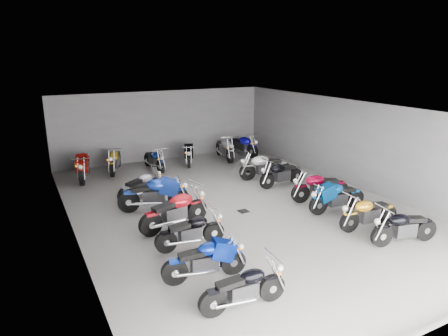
{
  "coord_description": "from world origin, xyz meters",
  "views": [
    {
      "loc": [
        -6.04,
        -10.68,
        4.82
      ],
      "look_at": [
        0.16,
        1.13,
        1.0
      ],
      "focal_mm": 32.0,
      "sensor_mm": 36.0,
      "label": 1
    }
  ],
  "objects_px": {
    "motorcycle_left_d": "(175,211)",
    "motorcycle_right_f": "(265,166)",
    "motorcycle_back_b": "(115,160)",
    "motorcycle_right_c": "(337,197)",
    "motorcycle_back_e": "(225,148)",
    "motorcycle_back_f": "(242,145)",
    "motorcycle_left_f": "(142,186)",
    "motorcycle_right_e": "(281,174)",
    "motorcycle_left_a": "(244,288)",
    "motorcycle_left_c": "(191,231)",
    "motorcycle_right_a": "(404,227)",
    "motorcycle_left_b": "(206,260)",
    "motorcycle_back_a": "(84,166)",
    "motorcycle_right_b": "(368,213)",
    "motorcycle_back_d": "(189,153)",
    "motorcycle_back_c": "(154,160)",
    "motorcycle_left_e": "(155,194)",
    "drain_grate": "(243,211)",
    "motorcycle_right_d": "(320,187)"
  },
  "relations": [
    {
      "from": "motorcycle_right_b",
      "to": "motorcycle_right_d",
      "type": "relative_size",
      "value": 0.96
    },
    {
      "from": "motorcycle_right_e",
      "to": "motorcycle_left_a",
      "type": "bearing_deg",
      "value": 134.99
    },
    {
      "from": "motorcycle_right_b",
      "to": "motorcycle_back_e",
      "type": "height_order",
      "value": "motorcycle_back_e"
    },
    {
      "from": "motorcycle_left_a",
      "to": "motorcycle_back_e",
      "type": "xyz_separation_m",
      "value": [
        5.04,
        10.38,
        0.09
      ]
    },
    {
      "from": "motorcycle_left_c",
      "to": "motorcycle_back_e",
      "type": "bearing_deg",
      "value": 148.95
    },
    {
      "from": "motorcycle_left_d",
      "to": "motorcycle_left_f",
      "type": "xyz_separation_m",
      "value": [
        -0.14,
        2.87,
        -0.07
      ]
    },
    {
      "from": "motorcycle_left_a",
      "to": "motorcycle_left_d",
      "type": "relative_size",
      "value": 0.84
    },
    {
      "from": "motorcycle_right_c",
      "to": "motorcycle_back_e",
      "type": "xyz_separation_m",
      "value": [
        -0.08,
        7.42,
        0.05
      ]
    },
    {
      "from": "motorcycle_left_f",
      "to": "motorcycle_right_a",
      "type": "xyz_separation_m",
      "value": [
        5.08,
        -6.55,
        0.01
      ]
    },
    {
      "from": "motorcycle_right_c",
      "to": "motorcycle_left_e",
      "type": "bearing_deg",
      "value": 65.56
    },
    {
      "from": "motorcycle_right_c",
      "to": "motorcycle_back_e",
      "type": "relative_size",
      "value": 0.92
    },
    {
      "from": "motorcycle_back_a",
      "to": "motorcycle_back_f",
      "type": "bearing_deg",
      "value": -161.12
    },
    {
      "from": "motorcycle_right_f",
      "to": "motorcycle_back_f",
      "type": "bearing_deg",
      "value": -4.25
    },
    {
      "from": "motorcycle_right_e",
      "to": "motorcycle_back_a",
      "type": "bearing_deg",
      "value": 52.23
    },
    {
      "from": "motorcycle_back_a",
      "to": "motorcycle_right_c",
      "type": "bearing_deg",
      "value": 147.11
    },
    {
      "from": "drain_grate",
      "to": "motorcycle_left_c",
      "type": "relative_size",
      "value": 0.17
    },
    {
      "from": "motorcycle_right_a",
      "to": "motorcycle_right_e",
      "type": "xyz_separation_m",
      "value": [
        -0.02,
        5.41,
        0.01
      ]
    },
    {
      "from": "motorcycle_left_a",
      "to": "motorcycle_right_e",
      "type": "distance_m",
      "value": 7.76
    },
    {
      "from": "motorcycle_left_d",
      "to": "motorcycle_left_e",
      "type": "relative_size",
      "value": 0.99
    },
    {
      "from": "motorcycle_right_a",
      "to": "motorcycle_back_c",
      "type": "relative_size",
      "value": 1.0
    },
    {
      "from": "motorcycle_right_d",
      "to": "motorcycle_back_f",
      "type": "xyz_separation_m",
      "value": [
        0.86,
        6.71,
        0.02
      ]
    },
    {
      "from": "motorcycle_left_d",
      "to": "motorcycle_right_f",
      "type": "distance_m",
      "value": 5.58
    },
    {
      "from": "motorcycle_right_e",
      "to": "motorcycle_left_f",
      "type": "bearing_deg",
      "value": 73.15
    },
    {
      "from": "motorcycle_left_e",
      "to": "motorcycle_left_f",
      "type": "xyz_separation_m",
      "value": [
        -0.06,
        1.26,
        -0.08
      ]
    },
    {
      "from": "motorcycle_right_f",
      "to": "motorcycle_back_e",
      "type": "distance_m",
      "value": 3.48
    },
    {
      "from": "motorcycle_right_a",
      "to": "motorcycle_back_b",
      "type": "distance_m",
      "value": 11.44
    },
    {
      "from": "motorcycle_back_e",
      "to": "motorcycle_back_f",
      "type": "distance_m",
      "value": 1.13
    },
    {
      "from": "motorcycle_right_e",
      "to": "motorcycle_back_c",
      "type": "distance_m",
      "value": 5.59
    },
    {
      "from": "motorcycle_back_b",
      "to": "motorcycle_right_c",
      "type": "bearing_deg",
      "value": 145.69
    },
    {
      "from": "motorcycle_left_d",
      "to": "motorcycle_right_c",
      "type": "relative_size",
      "value": 1.07
    },
    {
      "from": "motorcycle_left_b",
      "to": "motorcycle_back_d",
      "type": "height_order",
      "value": "motorcycle_back_d"
    },
    {
      "from": "motorcycle_left_e",
      "to": "motorcycle_back_a",
      "type": "relative_size",
      "value": 0.96
    },
    {
      "from": "motorcycle_right_a",
      "to": "motorcycle_right_b",
      "type": "bearing_deg",
      "value": 15.61
    },
    {
      "from": "motorcycle_left_f",
      "to": "motorcycle_back_c",
      "type": "relative_size",
      "value": 0.93
    },
    {
      "from": "motorcycle_back_f",
      "to": "motorcycle_back_d",
      "type": "bearing_deg",
      "value": -10.43
    },
    {
      "from": "motorcycle_back_c",
      "to": "motorcycle_back_d",
      "type": "relative_size",
      "value": 0.98
    },
    {
      "from": "motorcycle_left_a",
      "to": "motorcycle_right_f",
      "type": "xyz_separation_m",
      "value": [
        5.0,
        6.91,
        0.07
      ]
    },
    {
      "from": "motorcycle_left_c",
      "to": "motorcycle_right_f",
      "type": "height_order",
      "value": "motorcycle_right_f"
    },
    {
      "from": "motorcycle_right_c",
      "to": "motorcycle_back_d",
      "type": "distance_m",
      "value": 7.68
    },
    {
      "from": "motorcycle_right_c",
      "to": "motorcycle_left_d",
      "type": "bearing_deg",
      "value": 81.15
    },
    {
      "from": "motorcycle_left_f",
      "to": "motorcycle_right_b",
      "type": "relative_size",
      "value": 0.92
    },
    {
      "from": "motorcycle_left_d",
      "to": "motorcycle_back_a",
      "type": "xyz_separation_m",
      "value": [
        -1.53,
        6.02,
        0.03
      ]
    },
    {
      "from": "motorcycle_left_e",
      "to": "motorcycle_right_e",
      "type": "xyz_separation_m",
      "value": [
        5.0,
        0.12,
        -0.06
      ]
    },
    {
      "from": "motorcycle_right_a",
      "to": "motorcycle_left_b",
      "type": "bearing_deg",
      "value": 92.77
    },
    {
      "from": "motorcycle_right_a",
      "to": "motorcycle_back_d",
      "type": "bearing_deg",
      "value": 22.57
    },
    {
      "from": "motorcycle_back_d",
      "to": "motorcycle_back_f",
      "type": "relative_size",
      "value": 0.94
    },
    {
      "from": "motorcycle_left_f",
      "to": "motorcycle_right_e",
      "type": "xyz_separation_m",
      "value": [
        5.06,
        -1.14,
        0.03
      ]
    },
    {
      "from": "motorcycle_left_c",
      "to": "motorcycle_right_c",
      "type": "relative_size",
      "value": 0.92
    },
    {
      "from": "motorcycle_left_f",
      "to": "motorcycle_back_b",
      "type": "height_order",
      "value": "motorcycle_back_b"
    },
    {
      "from": "motorcycle_back_c",
      "to": "motorcycle_right_d",
      "type": "bearing_deg",
      "value": 115.88
    }
  ]
}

